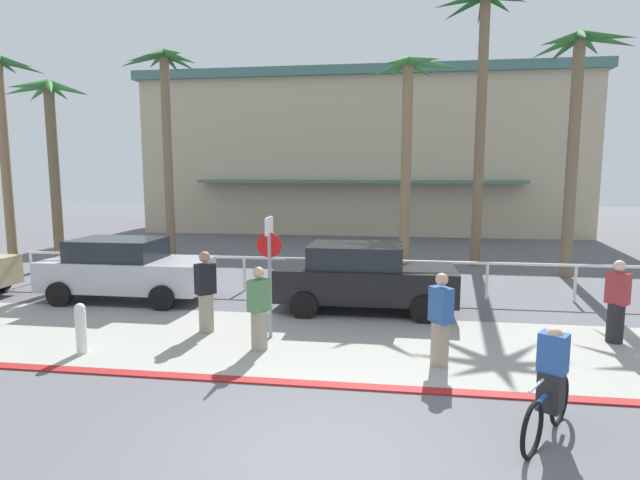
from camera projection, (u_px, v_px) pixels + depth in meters
The scene contains 20 objects.
ground_plane at pixel (364, 284), 15.88m from camera, with size 80.00×80.00×0.00m, color #5B5B60.
sidewalk_strip at pixel (349, 345), 10.19m from camera, with size 44.00×4.00×0.02m, color #9E9E93.
curb_paint at pixel (338, 386), 8.22m from camera, with size 44.00×0.24×0.03m, color maroon.
building_backdrop at pixel (364, 156), 32.64m from camera, with size 25.35×12.50×9.11m.
rail_fence at pixel (362, 266), 14.30m from camera, with size 20.71×0.08×1.04m.
stop_sign_bike_lane at pixel (270, 260), 10.42m from camera, with size 0.52×0.56×2.56m.
bollard_0 at pixel (81, 328), 9.64m from camera, with size 0.20×0.20×1.00m.
palm_tree_0 at pixel (1, 110), 19.26m from camera, with size 3.22×3.08×7.90m.
palm_tree_1 at pixel (51, 128), 18.07m from camera, with size 2.93×3.40×6.75m.
palm_tree_2 at pixel (165, 104), 19.82m from camera, with size 3.21×3.01×8.24m.
palm_tree_3 at pixel (409, 116), 17.50m from camera, with size 3.30×3.34×7.43m.
palm_tree_4 at pixel (482, 67), 18.14m from camera, with size 3.27×3.30×9.85m.
palm_tree_5 at pixel (577, 96), 16.16m from camera, with size 3.20×3.57×7.93m.
car_silver_1 at pixel (125, 269), 13.72m from camera, with size 4.40×2.02×1.69m.
car_black_2 at pixel (363, 277), 12.64m from camera, with size 4.40×2.02×1.69m.
cyclist_blue_0 at pixel (550, 386), 6.59m from camera, with size 1.04×1.56×1.50m.
pedestrian_0 at pixel (206, 295), 10.91m from camera, with size 0.46×0.47×1.79m.
pedestrian_1 at pixel (259, 312), 9.80m from camera, with size 0.44×0.48×1.67m.
pedestrian_2 at pixel (440, 324), 8.99m from camera, with size 0.44×0.48×1.71m.
pedestrian_3 at pixel (617, 305), 10.22m from camera, with size 0.46×0.47×1.72m.
Camera 1 is at (0.80, -5.60, 3.45)m, focal length 28.36 mm.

